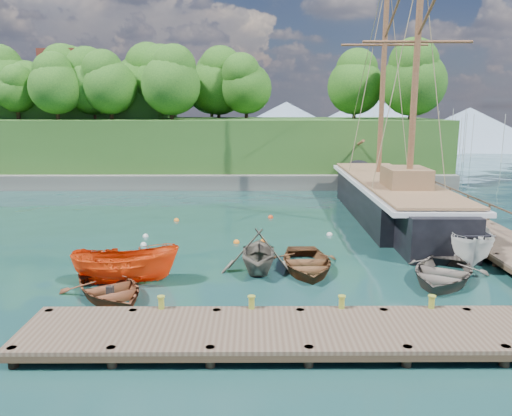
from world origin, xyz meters
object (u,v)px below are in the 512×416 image
(schooner, at_px, (391,201))
(rowboat_2, at_px, (306,270))
(motorboat_orange, at_px, (127,283))
(rowboat_1, at_px, (258,271))
(cabin_boat_white, at_px, (469,262))
(rowboat_0, at_px, (110,297))
(rowboat_3, at_px, (442,281))

(schooner, bearing_deg, rowboat_2, -120.83)
(motorboat_orange, relative_size, schooner, 0.17)
(rowboat_1, height_order, motorboat_orange, rowboat_1)
(rowboat_1, distance_m, cabin_boat_white, 10.07)
(cabin_boat_white, relative_size, schooner, 0.19)
(rowboat_0, relative_size, schooner, 0.16)
(rowboat_0, distance_m, rowboat_3, 13.59)
(motorboat_orange, bearing_deg, rowboat_1, -77.95)
(rowboat_3, xyz_separation_m, motorboat_orange, (-13.21, -0.20, 0.00))
(rowboat_2, relative_size, cabin_boat_white, 0.89)
(rowboat_1, relative_size, rowboat_2, 0.84)
(rowboat_3, bearing_deg, rowboat_1, -160.81)
(motorboat_orange, bearing_deg, rowboat_0, 166.82)
(rowboat_0, height_order, rowboat_3, rowboat_3)
(schooner, bearing_deg, rowboat_0, -135.34)
(cabin_boat_white, bearing_deg, motorboat_orange, -150.68)
(rowboat_0, bearing_deg, schooner, 9.52)
(rowboat_3, bearing_deg, cabin_boat_white, 77.86)
(rowboat_3, distance_m, motorboat_orange, 13.22)
(rowboat_1, bearing_deg, cabin_boat_white, 8.62)
(cabin_boat_white, xyz_separation_m, schooner, (-1.16, 9.64, 1.08))
(rowboat_0, bearing_deg, rowboat_3, -26.84)
(rowboat_1, height_order, schooner, schooner)
(rowboat_0, distance_m, rowboat_1, 6.54)
(rowboat_0, bearing_deg, motorboat_orange, 46.30)
(rowboat_2, height_order, rowboat_3, rowboat_3)
(rowboat_0, bearing_deg, cabin_boat_white, -18.83)
(rowboat_0, xyz_separation_m, schooner, (14.59, 13.98, 1.08))
(schooner, bearing_deg, cabin_boat_white, -82.26)
(motorboat_orange, xyz_separation_m, schooner, (14.33, 12.43, 1.08))
(rowboat_0, height_order, schooner, schooner)
(rowboat_3, distance_m, schooner, 12.33)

